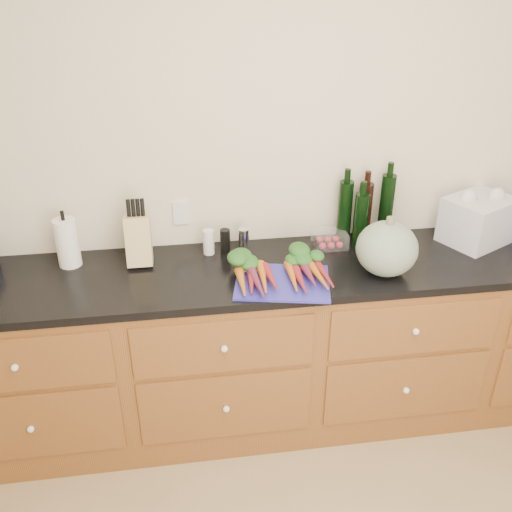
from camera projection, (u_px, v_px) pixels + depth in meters
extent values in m
cube|color=beige|center=(297.00, 171.00, 2.89)|extent=(4.10, 0.05, 2.60)
cube|color=brown|center=(305.00, 345.00, 3.01)|extent=(3.60, 0.60, 0.90)
cube|color=brown|center=(16.00, 365.00, 2.45)|extent=(0.82, 0.01, 0.28)
sphere|color=white|center=(15.00, 368.00, 2.43)|extent=(0.03, 0.03, 0.03)
cube|color=brown|center=(31.00, 427.00, 2.62)|extent=(0.82, 0.01, 0.38)
sphere|color=white|center=(31.00, 429.00, 2.61)|extent=(0.03, 0.03, 0.03)
cube|color=brown|center=(224.00, 347.00, 2.56)|extent=(0.82, 0.01, 0.28)
sphere|color=white|center=(224.00, 349.00, 2.55)|extent=(0.03, 0.03, 0.03)
cube|color=brown|center=(226.00, 407.00, 2.73)|extent=(0.82, 0.01, 0.38)
sphere|color=white|center=(226.00, 409.00, 2.72)|extent=(0.03, 0.03, 0.03)
cube|color=brown|center=(415.00, 330.00, 2.68)|extent=(0.82, 0.01, 0.28)
sphere|color=white|center=(416.00, 332.00, 2.66)|extent=(0.03, 0.03, 0.03)
cube|color=brown|center=(405.00, 388.00, 2.85)|extent=(0.82, 0.01, 0.38)
sphere|color=white|center=(406.00, 390.00, 2.83)|extent=(0.03, 0.03, 0.03)
cube|color=black|center=(308.00, 268.00, 2.79)|extent=(3.64, 0.62, 0.04)
cube|color=#2C2A9C|center=(282.00, 282.00, 2.62)|extent=(0.49, 0.40, 0.01)
cone|color=#C76617|center=(242.00, 282.00, 2.56)|extent=(0.05, 0.22, 0.05)
cone|color=maroon|center=(250.00, 282.00, 2.57)|extent=(0.05, 0.22, 0.05)
cone|color=maroon|center=(257.00, 281.00, 2.57)|extent=(0.05, 0.22, 0.05)
cone|color=#C76617|center=(265.00, 281.00, 2.57)|extent=(0.05, 0.22, 0.05)
cone|color=maroon|center=(273.00, 280.00, 2.58)|extent=(0.05, 0.22, 0.05)
ellipsoid|color=#23531B|center=(253.00, 262.00, 2.71)|extent=(0.22, 0.13, 0.06)
cone|color=#C76617|center=(294.00, 279.00, 2.59)|extent=(0.05, 0.22, 0.05)
cone|color=maroon|center=(301.00, 278.00, 2.60)|extent=(0.05, 0.22, 0.05)
cone|color=maroon|center=(309.00, 277.00, 2.60)|extent=(0.05, 0.22, 0.05)
cone|color=#C76617|center=(316.00, 277.00, 2.60)|extent=(0.05, 0.22, 0.05)
cone|color=maroon|center=(324.00, 276.00, 2.61)|extent=(0.05, 0.22, 0.05)
ellipsoid|color=#23531B|center=(301.00, 259.00, 2.74)|extent=(0.22, 0.13, 0.06)
ellipsoid|color=slate|center=(387.00, 249.00, 2.64)|extent=(0.29, 0.29, 0.26)
cylinder|color=white|center=(67.00, 243.00, 2.72)|extent=(0.11, 0.11, 0.24)
cube|color=tan|center=(139.00, 240.00, 2.74)|extent=(0.12, 0.12, 0.24)
cylinder|color=silver|center=(209.00, 242.00, 2.85)|extent=(0.06, 0.06, 0.13)
cylinder|color=black|center=(225.00, 241.00, 2.86)|extent=(0.05, 0.05, 0.13)
cylinder|color=white|center=(244.00, 240.00, 2.87)|extent=(0.05, 0.05, 0.12)
cube|color=white|center=(330.00, 239.00, 2.93)|extent=(0.17, 0.13, 0.08)
cylinder|color=black|center=(345.00, 212.00, 2.92)|extent=(0.07, 0.07, 0.33)
cylinder|color=black|center=(364.00, 212.00, 2.95)|extent=(0.07, 0.07, 0.31)
cylinder|color=black|center=(386.00, 207.00, 2.94)|extent=(0.07, 0.07, 0.35)
cylinder|color=black|center=(361.00, 220.00, 2.88)|extent=(0.07, 0.07, 0.29)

